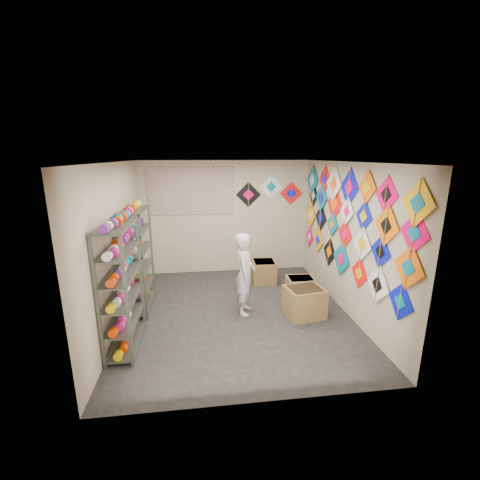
{
  "coord_description": "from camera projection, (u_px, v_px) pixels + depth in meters",
  "views": [
    {
      "loc": [
        -0.62,
        -5.35,
        2.81
      ],
      "look_at": [
        0.1,
        0.3,
        1.3
      ],
      "focal_mm": 24.0,
      "sensor_mm": 36.0,
      "label": 1
    }
  ],
  "objects": [
    {
      "name": "ground",
      "position": [
        237.0,
        312.0,
        5.92
      ],
      "size": [
        4.5,
        4.5,
        0.0
      ],
      "primitive_type": "plane",
      "color": "black"
    },
    {
      "name": "room_walls",
      "position": [
        236.0,
        225.0,
        5.5
      ],
      "size": [
        4.5,
        4.5,
        4.5
      ],
      "color": "#B7A78C",
      "rests_on": "ground"
    },
    {
      "name": "shelf_rack_front",
      "position": [
        122.0,
        288.0,
        4.64
      ],
      "size": [
        0.4,
        1.1,
        1.9
      ],
      "primitive_type": "cube",
      "color": "#4C5147",
      "rests_on": "ground"
    },
    {
      "name": "shelf_rack_back",
      "position": [
        138.0,
        260.0,
        5.89
      ],
      "size": [
        0.4,
        1.1,
        1.9
      ],
      "primitive_type": "cube",
      "color": "#4C5147",
      "rests_on": "ground"
    },
    {
      "name": "string_spools",
      "position": [
        130.0,
        267.0,
        5.24
      ],
      "size": [
        0.12,
        2.36,
        0.12
      ],
      "color": "#F11B8C",
      "rests_on": "ground"
    },
    {
      "name": "kite_wall_display",
      "position": [
        345.0,
        220.0,
        5.79
      ],
      "size": [
        0.05,
        4.32,
        2.04
      ],
      "color": "#0811BF",
      "rests_on": "room_walls"
    },
    {
      "name": "back_wall_kites",
      "position": [
        269.0,
        192.0,
        7.7
      ],
      "size": [
        1.64,
        0.02,
        0.76
      ],
      "color": "black",
      "rests_on": "room_walls"
    },
    {
      "name": "poster",
      "position": [
        191.0,
        191.0,
        7.45
      ],
      "size": [
        2.0,
        0.01,
        1.1
      ],
      "primitive_type": "cube",
      "color": "#574BA3",
      "rests_on": "room_walls"
    },
    {
      "name": "shopkeeper",
      "position": [
        245.0,
        274.0,
        5.75
      ],
      "size": [
        0.71,
        0.62,
        1.5
      ],
      "primitive_type": "imported",
      "rotation": [
        0.0,
        0.0,
        1.33
      ],
      "color": "silver",
      "rests_on": "ground"
    },
    {
      "name": "carton_a",
      "position": [
        304.0,
        302.0,
        5.73
      ],
      "size": [
        0.73,
        0.64,
        0.54
      ],
      "primitive_type": "cube",
      "rotation": [
        0.0,
        0.0,
        0.17
      ],
      "color": "brown",
      "rests_on": "ground"
    },
    {
      "name": "carton_b",
      "position": [
        300.0,
        288.0,
        6.44
      ],
      "size": [
        0.56,
        0.46,
        0.44
      ],
      "primitive_type": "cube",
      "rotation": [
        0.0,
        0.0,
        -0.04
      ],
      "color": "brown",
      "rests_on": "ground"
    },
    {
      "name": "carton_c",
      "position": [
        264.0,
        272.0,
        7.29
      ],
      "size": [
        0.54,
        0.59,
        0.49
      ],
      "primitive_type": "cube",
      "rotation": [
        0.0,
        0.0,
        -0.05
      ],
      "color": "brown",
      "rests_on": "ground"
    }
  ]
}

